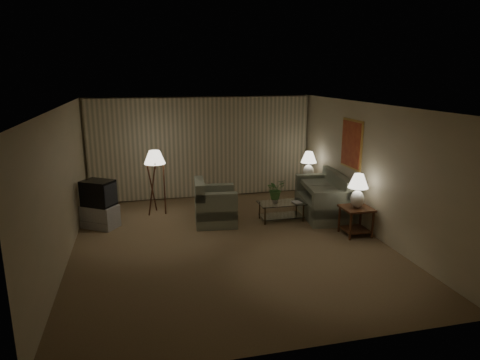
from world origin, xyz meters
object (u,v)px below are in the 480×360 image
table_lamp_near (358,188)px  crt_tv (98,193)px  side_table_far (308,185)px  table_lamp_far (309,163)px  tv_cabinet (100,216)px  armchair (215,206)px  vase (275,200)px  side_table_near (356,216)px  ottoman (222,207)px  coffee_table (281,208)px  floor_lamp (156,181)px  sofa (322,199)px

table_lamp_near → crt_tv: bearing=161.6°
side_table_far → table_lamp_far: table_lamp_far is taller
table_lamp_far → tv_cabinet: 5.33m
armchair → vase: size_ratio=8.07×
side_table_near → table_lamp_far: bearing=90.0°
crt_tv → tv_cabinet: bearing=124.2°
armchair → side_table_near: bearing=-111.2°
side_table_near → table_lamp_far: 2.67m
armchair → table_lamp_far: bearing=-59.8°
crt_tv → ottoman: bearing=36.1°
coffee_table → tv_cabinet: size_ratio=1.21×
armchair → vase: bearing=-89.8°
side_table_near → table_lamp_near: bearing=176.4°
floor_lamp → side_table_far: bearing=2.8°
table_lamp_near → side_table_far: bearing=90.0°
floor_lamp → side_table_near: bearing=-31.4°
coffee_table → floor_lamp: size_ratio=0.68×
floor_lamp → crt_tv: bearing=-151.5°
side_table_far → vase: size_ratio=4.29×
coffee_table → floor_lamp: floor_lamp is taller
ottoman → table_lamp_near: bearing=-36.3°
side_table_near → table_lamp_far: (-0.00, 2.60, 0.60)m
table_lamp_near → ottoman: table_lamp_near is taller
sofa → table_lamp_far: size_ratio=2.88×
table_lamp_far → crt_tv: table_lamp_far is taller
side_table_far → floor_lamp: 3.97m
side_table_near → tv_cabinet: size_ratio=0.69×
table_lamp_near → side_table_near: bearing=-3.6°
side_table_near → vase: 1.84m
side_table_far → tv_cabinet: bearing=-170.5°
table_lamp_near → tv_cabinet: size_ratio=0.82×
sofa → coffee_table: 1.06m
armchair → ottoman: (0.22, 0.44, -0.17)m
coffee_table → vase: vase is taller
side_table_near → floor_lamp: size_ratio=0.39×
table_lamp_near → coffee_table: bearing=133.7°
sofa → ottoman: size_ratio=3.05×
table_lamp_near → coffee_table: table_lamp_near is taller
sofa → ottoman: sofa is taller
table_lamp_far → floor_lamp: 3.96m
table_lamp_near → ottoman: (-2.48, 1.82, -0.79)m
sofa → armchair: sofa is taller
side_table_far → coffee_table: bearing=-131.6°
floor_lamp → ottoman: bearing=-21.8°
side_table_near → coffee_table: 1.74m
coffee_table → table_lamp_far: bearing=48.4°
side_table_near → side_table_far: (0.00, 2.60, -0.01)m
table_lamp_near → armchair: bearing=152.8°
armchair → side_table_far: (2.70, 1.21, 0.01)m
side_table_near → crt_tv: crt_tv is taller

